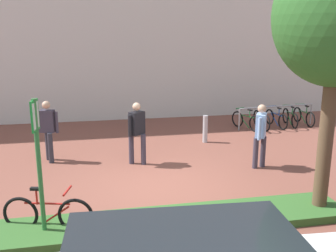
% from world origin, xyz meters
% --- Properties ---
extents(ground_plane, '(60.00, 60.00, 0.00)m').
position_xyz_m(ground_plane, '(0.00, 0.00, 0.00)').
color(ground_plane, brown).
extents(planter_strip, '(7.00, 1.10, 0.16)m').
position_xyz_m(planter_strip, '(-0.10, -1.86, 0.08)').
color(planter_strip, '#336028').
rests_on(planter_strip, ground).
extents(parking_sign_post, '(0.09, 0.36, 2.50)m').
position_xyz_m(parking_sign_post, '(-2.35, -1.86, 1.63)').
color(parking_sign_post, '#2D7238').
rests_on(parking_sign_post, ground).
extents(bike_at_sign, '(1.64, 0.55, 0.86)m').
position_xyz_m(bike_at_sign, '(-2.30, -1.65, 0.35)').
color(bike_at_sign, black).
rests_on(bike_at_sign, ground).
extents(bike_rack_cluster, '(3.19, 1.78, 0.83)m').
position_xyz_m(bike_rack_cluster, '(5.41, 4.87, 0.35)').
color(bike_rack_cluster, '#99999E').
rests_on(bike_rack_cluster, ground).
extents(bollard_steel, '(0.16, 0.16, 0.90)m').
position_xyz_m(bollard_steel, '(2.17, 3.39, 0.45)').
color(bollard_steel, '#ADADB2').
rests_on(bollard_steel, ground).
extents(person_suited_dark, '(0.59, 0.44, 1.72)m').
position_xyz_m(person_suited_dark, '(-2.66, 2.41, 0.98)').
color(person_suited_dark, '#2D2D38').
rests_on(person_suited_dark, ground).
extents(person_suited_navy, '(0.51, 0.43, 1.72)m').
position_xyz_m(person_suited_navy, '(-0.27, 1.70, 0.98)').
color(person_suited_navy, '#383342').
rests_on(person_suited_navy, ground).
extents(person_casual_tan, '(0.41, 0.54, 1.72)m').
position_xyz_m(person_casual_tan, '(2.89, 0.79, 0.98)').
color(person_casual_tan, '#383342').
rests_on(person_casual_tan, ground).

